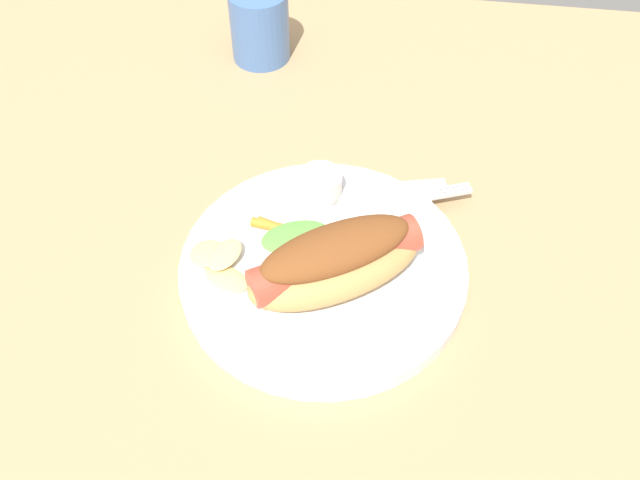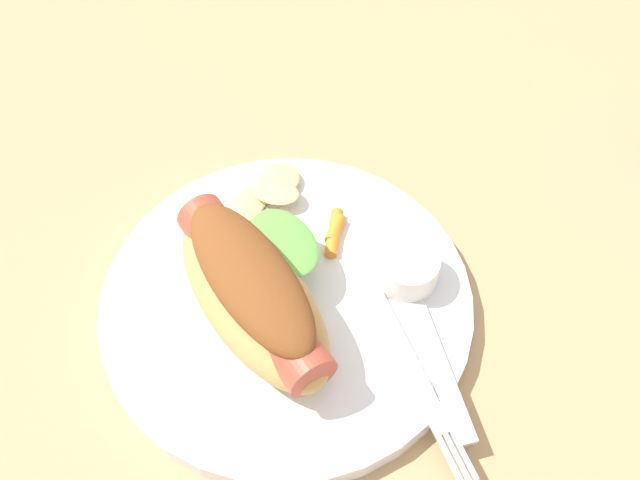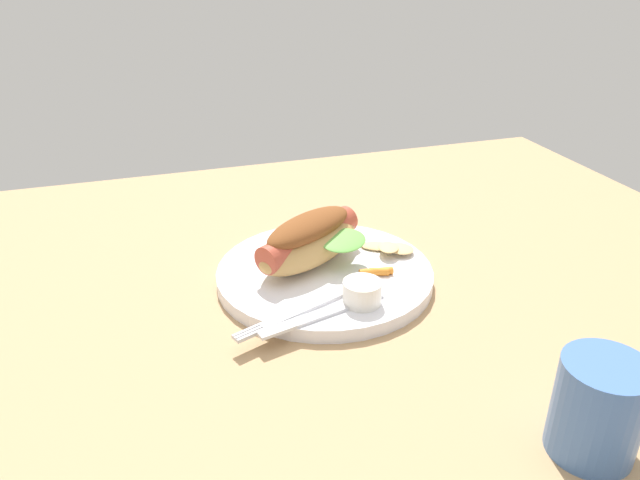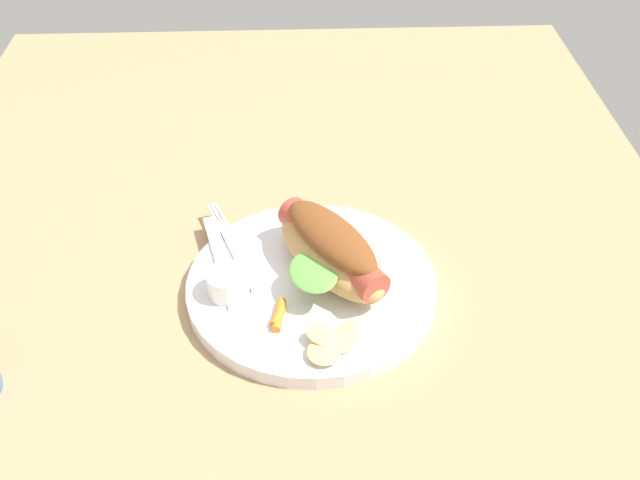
% 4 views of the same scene
% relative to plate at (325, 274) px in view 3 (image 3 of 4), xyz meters
% --- Properties ---
extents(ground_plane, '(1.20, 0.90, 0.02)m').
position_rel_plate_xyz_m(ground_plane, '(-0.03, -0.02, -0.02)').
color(ground_plane, tan).
extents(plate, '(0.25, 0.25, 0.02)m').
position_rel_plate_xyz_m(plate, '(0.00, 0.00, 0.00)').
color(plate, white).
rests_on(plate, ground_plane).
extents(hot_dog, '(0.17, 0.14, 0.06)m').
position_rel_plate_xyz_m(hot_dog, '(-0.01, 0.02, 0.04)').
color(hot_dog, tan).
rests_on(hot_dog, plate).
extents(sauce_ramekin, '(0.04, 0.04, 0.03)m').
position_rel_plate_xyz_m(sauce_ramekin, '(0.01, -0.08, 0.02)').
color(sauce_ramekin, white).
rests_on(sauce_ramekin, plate).
extents(fork, '(0.15, 0.07, 0.00)m').
position_rel_plate_xyz_m(fork, '(-0.05, -0.08, 0.01)').
color(fork, silver).
rests_on(fork, plate).
extents(knife, '(0.15, 0.05, 0.00)m').
position_rel_plate_xyz_m(knife, '(-0.04, -0.09, 0.01)').
color(knife, silver).
rests_on(knife, plate).
extents(chips_pile, '(0.07, 0.06, 0.01)m').
position_rel_plate_xyz_m(chips_pile, '(0.09, 0.02, 0.01)').
color(chips_pile, '#E3BD7A').
rests_on(chips_pile, plate).
extents(carrot_garnish, '(0.04, 0.02, 0.01)m').
position_rel_plate_xyz_m(carrot_garnish, '(0.05, -0.03, 0.01)').
color(carrot_garnish, orange).
rests_on(carrot_garnish, plate).
extents(drinking_cup, '(0.07, 0.07, 0.08)m').
position_rel_plate_xyz_m(drinking_cup, '(0.12, -0.32, 0.03)').
color(drinking_cup, '#4770B2').
rests_on(drinking_cup, ground_plane).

